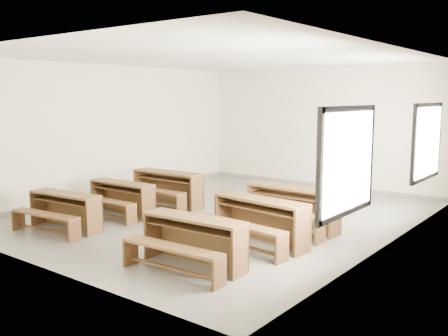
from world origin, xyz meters
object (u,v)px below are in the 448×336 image
Objects in this scene: desk_set_1 at (120,196)px; desk_set_3 at (192,238)px; desk_set_2 at (166,186)px; desk_set_5 at (291,205)px; desk_set_0 at (63,209)px; desk_set_4 at (258,218)px.

desk_set_3 is (3.25, -1.47, 0.02)m from desk_set_1.
desk_set_2 reaches higher than desk_set_1.
desk_set_0 is at bearing -140.80° from desk_set_5.
desk_set_0 is 0.89× the size of desk_set_4.
desk_set_4 is (3.29, -1.21, -0.00)m from desk_set_2.
desk_set_0 is 0.96× the size of desk_set_3.
desk_set_3 is at bearing -7.60° from desk_set_0.
desk_set_0 is 0.89× the size of desk_set_5.
desk_set_1 reaches higher than desk_set_0.
desk_set_4 is 1.01× the size of desk_set_5.
desk_set_1 is 1.23m from desk_set_2.
desk_set_5 is at bearing 17.73° from desk_set_1.
desk_set_4 is at bearing -85.85° from desk_set_5.
desk_set_5 reaches higher than desk_set_4.
desk_set_1 is at bearing -173.88° from desk_set_4.
desk_set_1 is at bearing 152.80° from desk_set_3.
desk_set_1 is 0.87× the size of desk_set_5.
desk_set_2 is at bearing 165.66° from desk_set_4.
desk_set_4 is at bearing -1.47° from desk_set_1.
desk_set_2 is 3.23m from desk_set_5.
desk_set_4 reaches higher than desk_set_1.
desk_set_0 is 1.40m from desk_set_1.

